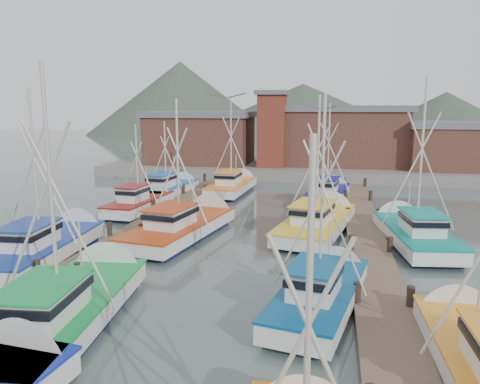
% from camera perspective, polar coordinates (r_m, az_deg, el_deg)
% --- Properties ---
extents(ground, '(260.00, 260.00, 0.00)m').
position_cam_1_polar(ground, '(21.97, -2.38, -10.91)').
color(ground, '#44524F').
rests_on(ground, ground).
extents(dock_left, '(2.30, 46.00, 1.50)m').
position_cam_1_polar(dock_left, '(27.82, -14.59, -6.17)').
color(dock_left, brown).
rests_on(dock_left, ground).
extents(dock_right, '(2.30, 46.00, 1.50)m').
position_cam_1_polar(dock_right, '(25.24, 15.69, -7.93)').
color(dock_right, brown).
rests_on(dock_right, ground).
extents(quay, '(44.00, 16.00, 1.20)m').
position_cam_1_polar(quay, '(57.56, 6.35, 2.95)').
color(quay, gray).
rests_on(quay, ground).
extents(shed_left, '(12.72, 8.48, 6.20)m').
position_cam_1_polar(shed_left, '(57.25, -4.86, 6.70)').
color(shed_left, brown).
rests_on(shed_left, quay).
extents(shed_center, '(14.84, 9.54, 6.90)m').
position_cam_1_polar(shed_center, '(56.98, 12.50, 6.83)').
color(shed_center, brown).
rests_on(shed_center, quay).
extents(shed_right, '(8.48, 6.36, 5.20)m').
position_cam_1_polar(shed_right, '(55.38, 24.01, 5.20)').
color(shed_right, brown).
rests_on(shed_right, quay).
extents(lookout_tower, '(3.60, 3.60, 8.50)m').
position_cam_1_polar(lookout_tower, '(53.38, 3.92, 7.75)').
color(lookout_tower, maroon).
rests_on(lookout_tower, quay).
extents(distant_hills, '(175.00, 140.00, 42.00)m').
position_cam_1_polar(distant_hills, '(143.78, 4.27, 7.16)').
color(distant_hills, '#434E41').
rests_on(distant_hills, ground).
extents(boat_4, '(4.24, 10.60, 10.39)m').
position_cam_1_polar(boat_4, '(18.90, -19.99, -12.95)').
color(boat_4, '#101837').
rests_on(boat_4, ground).
extents(boat_5, '(4.14, 8.75, 9.11)m').
position_cam_1_polar(boat_5, '(19.39, 10.04, -11.87)').
color(boat_5, '#101837').
rests_on(boat_5, ground).
extents(boat_6, '(4.04, 9.88, 9.78)m').
position_cam_1_polar(boat_6, '(27.16, -22.31, -5.98)').
color(boat_6, '#101837').
rests_on(boat_6, ground).
extents(boat_8, '(4.84, 10.74, 9.41)m').
position_cam_1_polar(boat_8, '(29.33, -6.66, -4.09)').
color(boat_8, '#101837').
rests_on(boat_8, ground).
extents(boat_9, '(5.12, 10.74, 9.64)m').
position_cam_1_polar(boat_9, '(30.51, 9.61, -3.59)').
color(boat_9, '#101837').
rests_on(boat_9, ground).
extents(boat_10, '(3.04, 8.22, 7.31)m').
position_cam_1_polar(boat_10, '(36.72, -11.82, -1.31)').
color(boat_10, '#101837').
rests_on(boat_10, ground).
extents(boat_11, '(4.21, 9.70, 10.47)m').
position_cam_1_polar(boat_11, '(29.40, 20.24, -4.62)').
color(boat_11, '#101837').
rests_on(boat_11, ground).
extents(boat_12, '(3.85, 9.37, 9.60)m').
position_cam_1_polar(boat_12, '(43.79, -0.83, 0.79)').
color(boat_12, '#101837').
rests_on(boat_12, ground).
extents(boat_13, '(3.91, 9.30, 9.09)m').
position_cam_1_polar(boat_13, '(40.33, 10.70, -0.22)').
color(boat_13, '#101837').
rests_on(boat_13, ground).
extents(boat_14, '(3.65, 9.09, 7.46)m').
position_cam_1_polar(boat_14, '(42.53, -8.58, 0.38)').
color(boat_14, '#101837').
rests_on(boat_14, ground).
extents(gull_near, '(1.55, 0.65, 0.24)m').
position_cam_1_polar(gull_near, '(17.63, -1.67, 11.60)').
color(gull_near, gray).
rests_on(gull_near, ground).
extents(gull_far, '(1.50, 0.66, 0.24)m').
position_cam_1_polar(gull_far, '(24.96, 10.03, 10.03)').
color(gull_far, gray).
rests_on(gull_far, ground).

